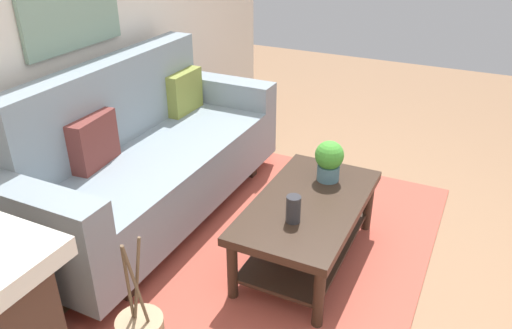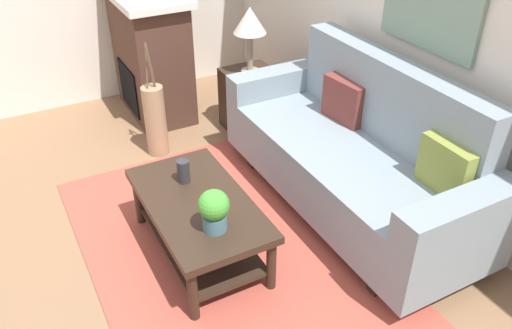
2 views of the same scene
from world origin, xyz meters
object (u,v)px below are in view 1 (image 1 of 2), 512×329
throw_pillow_maroon (93,141)px  throw_pillow_olive (184,92)px  coffee_table (308,218)px  couch (147,159)px  potted_plant_tabletop (329,160)px  tabletop_vase (293,209)px

throw_pillow_maroon → throw_pillow_olive: bearing=0.0°
throw_pillow_maroon → coffee_table: bearing=-77.0°
couch → throw_pillow_olive: (0.67, 0.13, 0.25)m
throw_pillow_maroon → potted_plant_tabletop: bearing=-65.7°
couch → throw_pillow_olive: couch is taller
couch → throw_pillow_maroon: size_ratio=6.03×
couch → throw_pillow_olive: bearing=10.6°
coffee_table → potted_plant_tabletop: size_ratio=4.20×
couch → coffee_table: couch is taller
couch → coffee_table: bearing=-91.7°
couch → throw_pillow_maroon: 0.44m
tabletop_vase → potted_plant_tabletop: potted_plant_tabletop is taller
couch → potted_plant_tabletop: bearing=-77.7°
throw_pillow_maroon → throw_pillow_olive: (1.01, 0.00, 0.00)m
throw_pillow_olive → potted_plant_tabletop: bearing=-107.2°
couch → throw_pillow_maroon: bearing=159.5°
tabletop_vase → potted_plant_tabletop: size_ratio=0.60×
throw_pillow_olive → tabletop_vase: throw_pillow_olive is taller
throw_pillow_olive → couch: bearing=-169.4°
throw_pillow_maroon → throw_pillow_olive: same height
couch → potted_plant_tabletop: size_ratio=8.29×
throw_pillow_maroon → coffee_table: 1.39m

